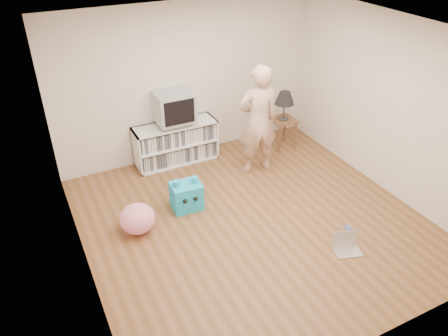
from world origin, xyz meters
TOP-DOWN VIEW (x-y plane):
  - ground at (0.00, 0.00)m, footprint 4.50×4.50m
  - walls at (0.00, 0.00)m, footprint 4.52×4.52m
  - ceiling at (0.00, 0.00)m, footprint 4.50×4.50m
  - media_unit at (-0.34, 2.04)m, footprint 1.40×0.45m
  - dvd_deck at (-0.34, 2.02)m, footprint 0.45×0.35m
  - crt_tv at (-0.34, 2.02)m, footprint 0.60×0.53m
  - side_table at (1.55, 1.65)m, footprint 0.42×0.42m
  - table_lamp at (1.55, 1.65)m, footprint 0.34×0.34m
  - person at (0.73, 1.17)m, footprint 0.71×0.52m
  - laptop at (0.79, -1.06)m, footprint 0.40×0.35m
  - playing_cards at (1.09, -0.74)m, footprint 0.09×0.11m
  - plush_blue at (-0.70, 0.70)m, footprint 0.45×0.40m
  - plush_pink at (-1.50, 0.51)m, footprint 0.61×0.61m

SIDE VIEW (x-z plane):
  - ground at x=0.00m, z-range 0.00..0.00m
  - playing_cards at x=1.09m, z-range 0.00..0.02m
  - laptop at x=0.79m, z-range -0.05..0.18m
  - plush_pink at x=-1.50m, z-range 0.00..0.41m
  - plush_blue at x=-0.70m, z-range -0.04..0.46m
  - media_unit at x=-0.34m, z-range 0.00..0.70m
  - side_table at x=1.55m, z-range 0.14..0.69m
  - dvd_deck at x=-0.34m, z-range 0.70..0.77m
  - person at x=0.73m, z-range 0.00..1.81m
  - table_lamp at x=1.55m, z-range 0.68..1.20m
  - crt_tv at x=-0.34m, z-range 0.77..1.27m
  - walls at x=0.00m, z-range 0.00..2.60m
  - ceiling at x=0.00m, z-range 2.60..2.60m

